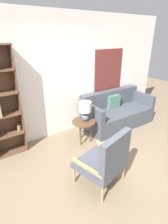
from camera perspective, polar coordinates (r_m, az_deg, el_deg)
name	(u,v)px	position (r m, az deg, el deg)	size (l,w,h in m)	color
ground_plane	(113,185)	(3.10, 9.56, -22.53)	(14.00, 14.00, 0.00)	#847056
wall_back	(56,78)	(3.95, -9.27, 10.75)	(6.40, 0.08, 2.70)	white
armchair	(107,159)	(2.73, 7.48, -15.11)	(0.79, 0.79, 0.99)	tan
couch	(116,113)	(4.74, 10.50, -0.19)	(1.85, 0.87, 0.87)	#474C56
side_table	(84,123)	(3.80, -0.06, -3.73)	(0.51, 0.51, 0.52)	brown
table_lamp	(85,109)	(3.68, 0.37, 0.97)	(0.27, 0.27, 0.43)	slate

